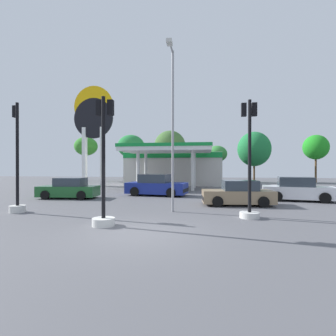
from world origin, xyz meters
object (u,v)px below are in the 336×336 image
Objects in this scene: station_pole_sign at (94,123)px; tree_3 at (217,154)px; car_3 at (298,190)px; tree_4 at (254,149)px; car_2 at (156,186)px; traffic_signal_1 at (104,184)px; tree_0 at (86,146)px; tree_1 at (131,146)px; car_1 at (238,194)px; traffic_signal_0 at (249,177)px; tree_2 at (170,146)px; corner_streetlamp at (172,116)px; car_0 at (69,189)px; traffic_signal_2 at (17,180)px; tree_5 at (316,147)px.

station_pole_sign reaches higher than tree_3.
car_3 is 21.00m from tree_4.
tree_4 is at bearing 60.65° from car_2.
traffic_signal_1 is (8.66, -18.39, -5.54)m from station_pole_sign.
tree_0 is 0.97× the size of tree_1.
car_1 is 3.85m from traffic_signal_0.
tree_2 is (-7.13, 24.06, 4.73)m from car_1.
tree_0 is (-19.73, 22.00, 4.63)m from car_1.
corner_streetlamp reaches higher than car_3.
car_0 is at bearing -118.06° from tree_3.
car_2 is 19.25m from tree_3.
car_1 is at bearing -48.11° from tree_0.
car_3 reaches higher than car_0.
tree_3 is (-0.15, 26.07, 2.22)m from traffic_signal_0.
car_2 is at bearing -119.35° from tree_4.
traffic_signal_2 is 8.04m from corner_streetlamp.
tree_2 reaches higher than car_2.
tree_0 is at bearing -177.46° from tree_4.
car_0 is 11.30m from car_1.
station_pole_sign reaches higher than car_0.
tree_0 is 24.89m from tree_4.
tree_4 reaches higher than car_2.
car_0 is 21.22m from tree_1.
tree_0 reaches higher than car_0.
corner_streetlamp reaches higher than car_2.
corner_streetlamp is at bearing -108.19° from tree_4.
car_2 is (5.68, 2.55, 0.09)m from car_0.
tree_3 is (19.61, 0.39, -1.30)m from tree_0.
car_2 is 0.61× the size of corner_streetlamp.
tree_2 is at bearing 104.47° from traffic_signal_0.
car_3 is 0.63× the size of tree_4.
tree_1 is 17.92m from tree_4.
traffic_signal_1 is at bearing -110.21° from tree_4.
corner_streetlamp is (3.73, -26.91, -0.75)m from tree_2.
car_2 is at bearing -106.47° from tree_3.
car_0 is 0.81× the size of traffic_signal_0.
tree_3 is at bearing 35.22° from station_pole_sign.
tree_4 is (10.63, 18.90, 3.97)m from car_2.
tree_1 reaches higher than tree_5.
traffic_signal_1 is 29.39m from tree_1.
station_pole_sign reaches higher than traffic_signal_1.
traffic_signal_1 is at bearing -157.92° from traffic_signal_0.
tree_2 is at bearing 92.98° from traffic_signal_1.
traffic_signal_2 is 27.64m from tree_0.
corner_streetlamp is at bearing -54.70° from station_pole_sign.
tree_3 is 0.72× the size of tree_4.
tree_3 is at bearing 67.97° from traffic_signal_2.
traffic_signal_1 reaches higher than car_1.
tree_2 is (12.60, 2.06, 0.09)m from tree_0.
tree_5 is at bearing 57.05° from corner_streetlamp.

